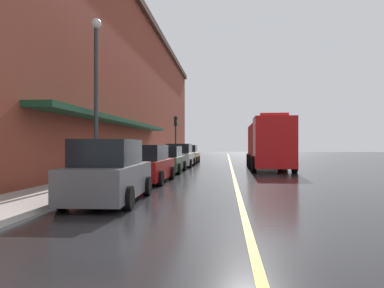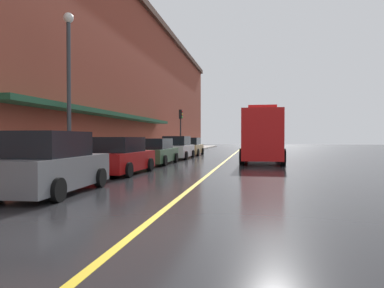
% 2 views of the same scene
% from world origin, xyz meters
% --- Properties ---
extents(ground_plane, '(112.00, 112.00, 0.00)m').
position_xyz_m(ground_plane, '(0.00, 25.00, 0.00)').
color(ground_plane, '#232326').
extents(sidewalk_left, '(2.40, 70.00, 0.15)m').
position_xyz_m(sidewalk_left, '(-6.20, 25.00, 0.07)').
color(sidewalk_left, '#ADA8A0').
rests_on(sidewalk_left, ground).
extents(lane_center_stripe, '(0.16, 70.00, 0.01)m').
position_xyz_m(lane_center_stripe, '(0.00, 25.00, 0.00)').
color(lane_center_stripe, gold).
rests_on(lane_center_stripe, ground).
extents(brick_building_left, '(13.36, 64.00, 13.50)m').
position_xyz_m(brick_building_left, '(-13.49, 24.00, 6.76)').
color(brick_building_left, brown).
rests_on(brick_building_left, ground).
extents(parked_car_0, '(2.08, 4.56, 1.85)m').
position_xyz_m(parked_car_0, '(-3.86, 3.49, 0.86)').
color(parked_car_0, '#595B60').
rests_on(parked_car_0, ground).
extents(parked_car_1, '(2.17, 4.70, 1.69)m').
position_xyz_m(parked_car_1, '(-4.02, 9.23, 0.79)').
color(parked_car_1, maroon).
rests_on(parked_car_1, ground).
extents(parked_car_2, '(2.09, 4.86, 1.60)m').
position_xyz_m(parked_car_2, '(-4.04, 15.23, 0.76)').
color(parked_car_2, '#2D5133').
rests_on(parked_car_2, ground).
extents(parked_car_3, '(2.14, 4.69, 1.77)m').
position_xyz_m(parked_car_3, '(-3.94, 21.06, 0.83)').
color(parked_car_3, silver).
rests_on(parked_car_3, ground).
extents(parked_car_4, '(2.00, 4.70, 1.66)m').
position_xyz_m(parked_car_4, '(-3.86, 26.50, 0.78)').
color(parked_car_4, '#A5844C').
rests_on(parked_car_4, ground).
extents(fire_truck, '(2.85, 9.35, 3.61)m').
position_xyz_m(fire_truck, '(2.54, 18.91, 1.72)').
color(fire_truck, red).
rests_on(fire_truck, ground).
extents(parking_meter_0, '(0.14, 0.18, 1.33)m').
position_xyz_m(parking_meter_0, '(-5.35, 8.64, 1.06)').
color(parking_meter_0, '#4C4C51').
rests_on(parking_meter_0, sidewalk_left).
extents(parking_meter_1, '(0.14, 0.18, 1.33)m').
position_xyz_m(parking_meter_1, '(-5.35, 6.94, 1.06)').
color(parking_meter_1, '#4C4C51').
rests_on(parking_meter_1, sidewalk_left).
extents(parking_meter_2, '(0.14, 0.18, 1.33)m').
position_xyz_m(parking_meter_2, '(-5.35, 14.04, 1.06)').
color(parking_meter_2, '#4C4C51').
rests_on(parking_meter_2, sidewalk_left).
extents(street_lamp_left, '(0.44, 0.44, 6.94)m').
position_xyz_m(street_lamp_left, '(-5.95, 8.18, 4.40)').
color(street_lamp_left, '#33383D').
rests_on(street_lamp_left, sidewalk_left).
extents(traffic_light_near, '(0.38, 0.36, 4.30)m').
position_xyz_m(traffic_light_near, '(-5.29, 28.70, 3.16)').
color(traffic_light_near, '#232326').
rests_on(traffic_light_near, sidewalk_left).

